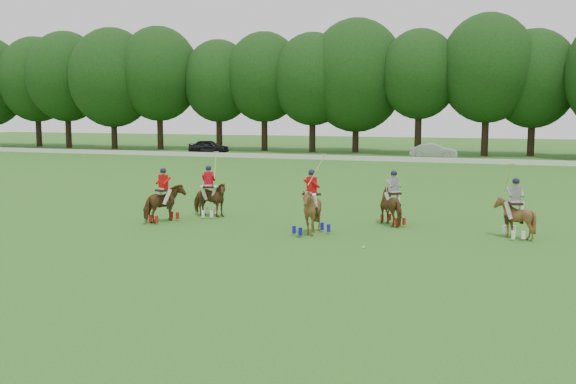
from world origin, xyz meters
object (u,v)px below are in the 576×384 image
(car_mid, at_px, (434,151))
(polo_ball, at_px, (363,247))
(polo_stripe_b, at_px, (514,217))
(car_left, at_px, (209,147))
(polo_stripe_a, at_px, (393,206))
(polo_red_b, at_px, (209,199))
(polo_red_c, at_px, (312,211))
(polo_red_a, at_px, (164,203))

(car_mid, distance_m, polo_ball, 41.38)
(polo_stripe_b, bearing_deg, car_mid, 100.03)
(car_left, xyz_separation_m, polo_stripe_a, (25.61, -36.55, 0.06))
(car_left, xyz_separation_m, polo_red_b, (17.69, -37.12, 0.07))
(car_left, distance_m, polo_red_c, 45.79)
(car_left, distance_m, polo_stripe_a, 44.63)
(polo_red_a, bearing_deg, car_mid, 79.76)
(car_mid, height_order, polo_ball, car_mid)
(polo_stripe_b, height_order, polo_ball, polo_stripe_b)
(car_left, distance_m, polo_stripe_b, 48.41)
(car_left, bearing_deg, polo_red_b, -160.95)
(polo_red_a, xyz_separation_m, polo_red_b, (1.20, 1.80, -0.02))
(car_left, xyz_separation_m, polo_stripe_b, (30.22, -37.83, 0.05))
(polo_red_a, xyz_separation_m, polo_red_c, (6.56, -0.64, 0.09))
(polo_stripe_b, bearing_deg, polo_ball, -143.92)
(polo_stripe_a, distance_m, polo_stripe_b, 4.78)
(polo_red_c, xyz_separation_m, polo_stripe_a, (2.55, 3.01, -0.10))
(polo_ball, bearing_deg, polo_red_c, 142.91)
(car_mid, relative_size, polo_red_c, 1.47)
(car_left, xyz_separation_m, polo_red_c, (23.06, -39.56, 0.17))
(car_mid, relative_size, polo_red_b, 1.58)
(polo_red_a, distance_m, polo_red_b, 2.16)
(car_mid, distance_m, polo_red_a, 39.55)
(polo_red_a, xyz_separation_m, polo_stripe_b, (13.72, 1.09, -0.03))
(polo_red_a, xyz_separation_m, polo_ball, (8.91, -2.41, -0.77))
(car_left, height_order, polo_red_b, polo_red_b)
(polo_red_a, bearing_deg, polo_ball, -15.16)
(polo_red_b, height_order, polo_stripe_a, polo_red_b)
(car_left, xyz_separation_m, car_mid, (23.53, 0.00, -0.01))
(polo_red_b, bearing_deg, polo_stripe_b, -3.22)
(polo_stripe_a, bearing_deg, polo_red_a, -165.41)
(polo_stripe_b, xyz_separation_m, polo_ball, (-4.81, -3.51, -0.73))
(polo_stripe_b, bearing_deg, car_left, 128.62)
(polo_stripe_a, bearing_deg, polo_ball, -92.47)
(polo_stripe_b, bearing_deg, polo_red_c, -166.40)
(car_mid, xyz_separation_m, polo_red_c, (-0.47, -39.56, 0.17))
(polo_red_c, height_order, polo_ball, polo_red_c)
(car_left, xyz_separation_m, polo_ball, (25.41, -41.33, -0.68))
(polo_stripe_a, bearing_deg, car_mid, 93.26)
(polo_red_b, relative_size, polo_stripe_a, 1.25)
(car_mid, height_order, polo_red_c, polo_red_c)
(car_mid, height_order, polo_red_b, polo_red_b)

